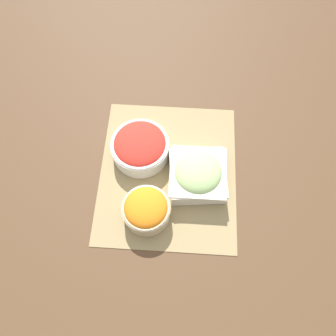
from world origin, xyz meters
TOP-DOWN VIEW (x-y plane):
  - ground_plane at (0.00, 0.00)m, footprint 3.00×3.00m
  - placemat at (0.00, 0.00)m, footprint 0.49×0.42m
  - carrot_bowl at (0.14, -0.05)m, footprint 0.14×0.14m
  - tomato_bowl at (-0.06, -0.09)m, footprint 0.18×0.18m
  - cucumber_bowl at (0.02, 0.09)m, footprint 0.18×0.18m

SIDE VIEW (x-z plane):
  - ground_plane at x=0.00m, z-range 0.00..0.00m
  - placemat at x=0.00m, z-range 0.00..0.00m
  - cucumber_bowl at x=0.02m, z-range 0.00..0.09m
  - tomato_bowl at x=-0.06m, z-range 0.01..0.09m
  - carrot_bowl at x=0.14m, z-range 0.00..0.09m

